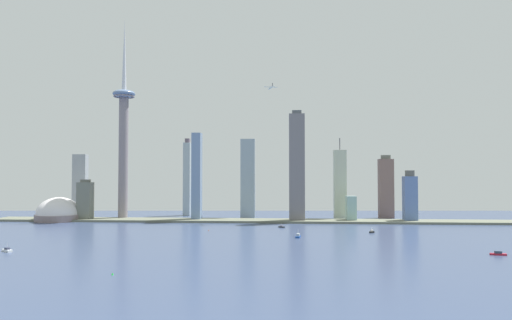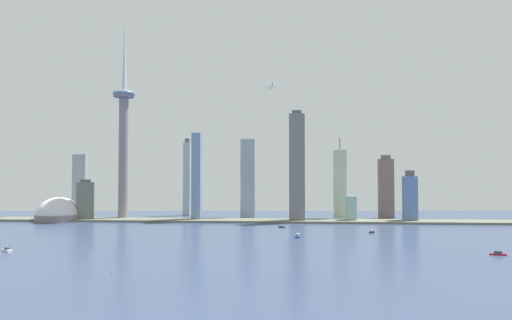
% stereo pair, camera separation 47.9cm
% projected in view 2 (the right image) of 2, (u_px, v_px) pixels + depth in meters
% --- Properties ---
extents(waterfront_pier, '(872.06, 52.13, 3.60)m').
position_uv_depth(waterfront_pier, '(250.00, 221.00, 762.22)').
color(waterfront_pier, '#656957').
rests_on(waterfront_pier, ground).
extents(observation_tower, '(39.39, 39.39, 356.54)m').
position_uv_depth(observation_tower, '(124.00, 130.00, 807.98)').
color(observation_tower, gray).
rests_on(observation_tower, ground).
extents(stadium_dome, '(76.12, 76.12, 58.57)m').
position_uv_depth(stadium_dome, '(59.00, 215.00, 777.78)').
color(stadium_dome, gray).
rests_on(stadium_dome, ground).
extents(skyscraper_0, '(15.84, 22.30, 42.94)m').
position_uv_depth(skyscraper_0, '(351.00, 209.00, 760.06)').
color(skyscraper_0, '#92B9AE').
rests_on(skyscraper_0, ground).
extents(skyscraper_1, '(13.23, 19.28, 148.81)m').
position_uv_depth(skyscraper_1, '(187.00, 178.00, 884.23)').
color(skyscraper_1, '#9DADB3').
rests_on(skyscraper_1, ground).
extents(skyscraper_2, '(26.50, 15.12, 114.25)m').
position_uv_depth(skyscraper_2, '(386.00, 188.00, 828.47)').
color(skyscraper_2, '#7A5F58').
rests_on(skyscraper_2, ground).
extents(skyscraper_3, '(25.79, 14.86, 143.34)m').
position_uv_depth(skyscraper_3, '(248.00, 179.00, 827.14)').
color(skyscraper_3, '#8FA2AC').
rests_on(skyscraper_3, ground).
extents(skyscraper_4, '(21.16, 18.83, 85.58)m').
position_uv_depth(skyscraper_4, '(410.00, 198.00, 754.25)').
color(skyscraper_4, '#5B77AD').
rests_on(skyscraper_4, ground).
extents(skyscraper_5, '(25.56, 14.67, 117.09)m').
position_uv_depth(skyscraper_5, '(80.00, 185.00, 863.68)').
color(skyscraper_5, '#959A9C').
rests_on(skyscraper_5, ground).
extents(skyscraper_6, '(23.38, 19.92, 70.46)m').
position_uv_depth(skyscraper_6, '(85.00, 201.00, 779.66)').
color(skyscraper_6, slate).
rests_on(skyscraper_6, ground).
extents(skyscraper_7, '(20.99, 19.94, 143.06)m').
position_uv_depth(skyscraper_7, '(340.00, 185.00, 801.05)').
color(skyscraper_7, beige).
rests_on(skyscraper_7, ground).
extents(skyscraper_8, '(15.30, 20.04, 149.88)m').
position_uv_depth(skyscraper_8, '(197.00, 177.00, 780.13)').
color(skyscraper_8, '#6C86AB').
rests_on(skyscraper_8, ground).
extents(skyscraper_9, '(25.88, 15.19, 185.84)m').
position_uv_depth(skyscraper_9, '(297.00, 167.00, 758.47)').
color(skyscraper_9, slate).
rests_on(skyscraper_9, ground).
extents(boat_1, '(10.04, 8.12, 7.07)m').
position_uv_depth(boat_1, '(282.00, 227.00, 676.54)').
color(boat_1, '#252A31').
rests_on(boat_1, ground).
extents(boat_2, '(7.79, 7.25, 8.12)m').
position_uv_depth(boat_2, '(372.00, 232.00, 613.34)').
color(boat_2, black).
rests_on(boat_2, ground).
extents(boat_3, '(7.32, 16.09, 9.73)m').
position_uv_depth(boat_3, '(298.00, 236.00, 568.60)').
color(boat_3, navy).
rests_on(boat_3, ground).
extents(boat_4, '(15.23, 6.69, 3.97)m').
position_uv_depth(boat_4, '(498.00, 254.00, 442.40)').
color(boat_4, '#AF1A2A').
rests_on(boat_4, ground).
extents(boat_6, '(14.61, 12.11, 9.09)m').
position_uv_depth(boat_6, '(7.00, 250.00, 462.06)').
color(boat_6, white).
rests_on(boat_6, ground).
extents(channel_buoy_0, '(1.85, 1.85, 1.84)m').
position_uv_depth(channel_buoy_0, '(112.00, 274.00, 354.39)').
color(channel_buoy_0, green).
rests_on(channel_buoy_0, ground).
extents(channel_buoy_2, '(1.06, 1.06, 1.68)m').
position_uv_depth(channel_buoy_2, '(209.00, 230.00, 638.07)').
color(channel_buoy_2, '#E54C19').
rests_on(channel_buoy_2, ground).
extents(airplane, '(23.17, 23.11, 7.57)m').
position_uv_depth(airplane, '(271.00, 88.00, 782.27)').
color(airplane, silver).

